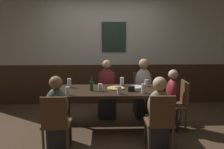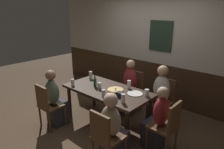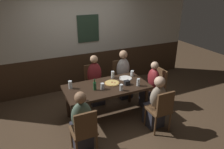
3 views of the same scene
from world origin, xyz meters
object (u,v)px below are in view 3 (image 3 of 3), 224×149
object	(u,v)px
person_mid_far	(95,84)
condiment_caddy	(127,83)
person_left_near	(82,125)
plate_white_large	(125,78)
beer_bottle_green	(95,86)
beer_glass_tall	(113,75)
chair_left_near	(84,130)
person_right_near	(156,106)
highball_clear	(138,83)
person_head_east	(151,88)
pizza	(112,83)
beer_glass_half	(121,88)
dining_table	(107,90)
tumbler_water	(70,85)
chair_right_near	(161,109)
tumbler_short	(80,97)
person_right_far	(124,77)
pint_glass_stout	(132,74)
pint_glass_pale	(102,87)
chair_right_far	(121,76)
chair_head_east	(157,85)
chair_mid_far	(93,81)

from	to	relation	value
person_mid_far	condiment_caddy	size ratio (longest dim) A/B	10.69
person_left_near	plate_white_large	world-z (taller)	person_left_near
beer_bottle_green	plate_white_large	xyz separation A→B (m)	(0.80, 0.23, -0.08)
person_mid_far	beer_glass_tall	size ratio (longest dim) A/B	7.46
chair_left_near	person_right_near	xyz separation A→B (m)	(1.50, 0.16, -0.03)
highball_clear	person_left_near	bearing A→B (deg)	-162.42
person_head_east	person_left_near	bearing A→B (deg)	-159.93
pizza	beer_glass_tall	size ratio (longest dim) A/B	1.95
beer_glass_half	condiment_caddy	bearing A→B (deg)	39.06
dining_table	plate_white_large	distance (m)	0.56
plate_white_large	tumbler_water	bearing A→B (deg)	178.27
chair_right_near	tumbler_short	distance (m)	1.53
person_right_far	beer_glass_tall	xyz separation A→B (m)	(-0.47, -0.37, 0.30)
pint_glass_stout	tumbler_water	xyz separation A→B (m)	(-1.42, -0.03, 0.02)
person_right_near	plate_white_large	xyz separation A→B (m)	(-0.23, 0.85, 0.28)
pint_glass_pale	plate_white_large	distance (m)	0.70
dining_table	person_right_near	xyz separation A→B (m)	(0.75, -0.68, -0.19)
chair_right_far	pizza	xyz separation A→B (m)	(-0.60, -0.78, 0.26)
chair_left_near	person_mid_far	bearing A→B (deg)	63.71
highball_clear	tumbler_water	xyz separation A→B (m)	(-1.28, 0.46, 0.00)
chair_head_east	pint_glass_stout	world-z (taller)	chair_head_east
person_right_near	person_left_near	bearing A→B (deg)	-179.98
beer_bottle_green	pint_glass_pale	bearing A→B (deg)	-9.73
chair_right_far	tumbler_short	world-z (taller)	chair_right_far
pizza	highball_clear	xyz separation A→B (m)	(0.44, -0.32, 0.05)
chair_left_near	pint_glass_pale	distance (m)	1.03
pizza	chair_mid_far	bearing A→B (deg)	100.99
tumbler_water	tumbler_short	xyz separation A→B (m)	(0.04, -0.52, -0.01)
dining_table	chair_right_far	bearing A→B (deg)	48.23
dining_table	beer_glass_tall	world-z (taller)	beer_glass_tall
person_right_far	pizza	distance (m)	0.89
pizza	pint_glass_stout	distance (m)	0.60
person_right_far	person_head_east	bearing A→B (deg)	-62.55
chair_head_east	highball_clear	size ratio (longest dim) A/B	5.68
chair_head_east	tumbler_short	distance (m)	1.97
pint_glass_stout	pint_glass_pale	world-z (taller)	same
person_left_near	pint_glass_stout	distance (m)	1.77
chair_right_far	beer_bottle_green	world-z (taller)	beer_bottle_green
dining_table	pint_glass_stout	xyz separation A→B (m)	(0.73, 0.24, 0.14)
chair_head_east	dining_table	bearing A→B (deg)	180.00
pint_glass_stout	tumbler_water	world-z (taller)	tumbler_water
chair_right_near	highball_clear	size ratio (longest dim) A/B	5.68
chair_mid_far	chair_head_east	xyz separation A→B (m)	(1.27, -0.84, 0.00)
chair_head_east	tumbler_short	world-z (taller)	chair_head_east
beer_bottle_green	person_left_near	bearing A→B (deg)	-127.49
person_right_near	condiment_caddy	bearing A→B (deg)	121.50
chair_right_near	person_mid_far	distance (m)	1.69
person_left_near	plate_white_large	distance (m)	1.55
person_head_east	beer_bottle_green	xyz separation A→B (m)	(-1.38, -0.06, 0.38)
person_left_near	beer_glass_half	size ratio (longest dim) A/B	8.80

